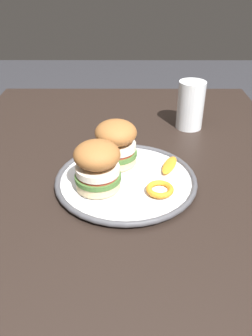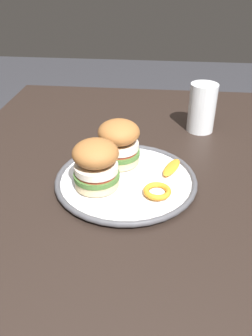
% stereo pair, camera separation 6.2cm
% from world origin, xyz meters
% --- Properties ---
extents(dining_table, '(1.36, 0.87, 0.76)m').
position_xyz_m(dining_table, '(0.00, 0.00, 0.66)').
color(dining_table, black).
rests_on(dining_table, ground).
extents(dinner_plate, '(0.30, 0.30, 0.02)m').
position_xyz_m(dinner_plate, '(0.07, -0.01, 0.77)').
color(dinner_plate, white).
rests_on(dinner_plate, dining_table).
extents(sandwich_half_left, '(0.12, 0.12, 0.10)m').
position_xyz_m(sandwich_half_left, '(0.03, 0.05, 0.83)').
color(sandwich_half_left, beige).
rests_on(sandwich_half_left, dinner_plate).
extents(sandwich_half_right, '(0.11, 0.11, 0.10)m').
position_xyz_m(sandwich_half_right, '(0.13, 0.01, 0.83)').
color(sandwich_half_right, beige).
rests_on(sandwich_half_right, dinner_plate).
extents(orange_peel_curled, '(0.08, 0.08, 0.01)m').
position_xyz_m(orange_peel_curled, '(0.01, -0.08, 0.79)').
color(orange_peel_curled, orange).
rests_on(orange_peel_curled, dinner_plate).
extents(orange_peel_strip_long, '(0.08, 0.05, 0.01)m').
position_xyz_m(orange_peel_strip_long, '(0.11, -0.11, 0.79)').
color(orange_peel_strip_long, orange).
rests_on(orange_peel_strip_long, dinner_plate).
extents(drinking_glass, '(0.07, 0.07, 0.13)m').
position_xyz_m(drinking_glass, '(0.35, -0.19, 0.82)').
color(drinking_glass, white).
rests_on(drinking_glass, dining_table).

